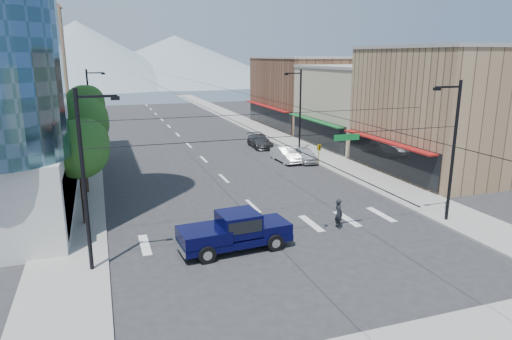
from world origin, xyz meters
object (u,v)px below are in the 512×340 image
object	(u,v)px
parked_car_mid	(286,154)
parked_car_far	(260,141)
pickup_truck	(234,231)
parked_car_near	(305,155)
pedestrian	(339,213)

from	to	relation	value
parked_car_mid	parked_car_far	distance (m)	7.87
parked_car_far	pickup_truck	bearing A→B (deg)	-109.80
parked_car_near	parked_car_mid	world-z (taller)	parked_car_mid
pickup_truck	parked_car_near	size ratio (longest dim) A/B	1.50
pickup_truck	parked_car_near	bearing A→B (deg)	50.48
parked_car_near	parked_car_mid	size ratio (longest dim) A/B	0.94
pickup_truck	parked_car_far	world-z (taller)	pickup_truck
pedestrian	pickup_truck	bearing A→B (deg)	94.67
parked_car_near	parked_car_mid	xyz separation A→B (m)	(-1.80, 0.66, 0.02)
pickup_truck	pedestrian	xyz separation A→B (m)	(7.03, 1.04, -0.17)
pickup_truck	pedestrian	bearing A→B (deg)	3.84
parked_car_mid	parked_car_far	world-z (taller)	parked_car_mid
pedestrian	parked_car_mid	size ratio (longest dim) A/B	0.41
parked_car_far	parked_car_near	bearing A→B (deg)	-75.62
pedestrian	parked_car_near	world-z (taller)	pedestrian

